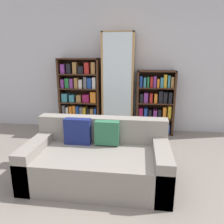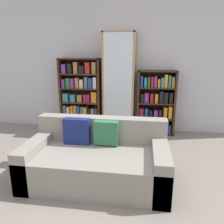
{
  "view_description": "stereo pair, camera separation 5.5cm",
  "coord_description": "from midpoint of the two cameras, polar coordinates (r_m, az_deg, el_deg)",
  "views": [
    {
      "loc": [
        0.38,
        -2.05,
        1.63
      ],
      "look_at": [
        -0.08,
        1.41,
        0.69
      ],
      "focal_mm": 35.0,
      "sensor_mm": 36.0,
      "label": 1
    },
    {
      "loc": [
        0.43,
        -2.05,
        1.63
      ],
      "look_at": [
        -0.08,
        1.41,
        0.69
      ],
      "focal_mm": 35.0,
      "sensor_mm": 36.0,
      "label": 2
    }
  ],
  "objects": [
    {
      "name": "display_cabinet",
      "position": [
        4.5,
        2.15,
        7.13
      ],
      "size": [
        0.63,
        0.36,
        2.03
      ],
      "color": "#AD7F4C",
      "rests_on": "ground"
    },
    {
      "name": "wall_back",
      "position": [
        4.68,
        3.43,
        11.66
      ],
      "size": [
        6.09,
        0.06,
        2.7
      ],
      "color": "silver",
      "rests_on": "ground"
    },
    {
      "name": "couch",
      "position": [
        2.94,
        -3.37,
        -12.36
      ],
      "size": [
        1.81,
        0.96,
        0.77
      ],
      "color": "gray",
      "rests_on": "ground"
    },
    {
      "name": "bookshelf_left",
      "position": [
        4.71,
        -7.73,
        4.2
      ],
      "size": [
        0.86,
        0.32,
        1.53
      ],
      "color": "#3D2314",
      "rests_on": "ground"
    },
    {
      "name": "bookshelf_right",
      "position": [
        4.57,
        11.79,
        2.2
      ],
      "size": [
        0.76,
        0.32,
        1.3
      ],
      "color": "#3D2314",
      "rests_on": "ground"
    },
    {
      "name": "ground_plane",
      "position": [
        2.65,
        -2.41,
        -22.86
      ],
      "size": [
        16.0,
        16.0,
        0.0
      ],
      "primitive_type": "plane",
      "color": "gray"
    },
    {
      "name": "wine_bottle",
      "position": [
        4.23,
        10.45,
        -5.67
      ],
      "size": [
        0.08,
        0.08,
        0.35
      ],
      "color": "black",
      "rests_on": "ground"
    }
  ]
}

